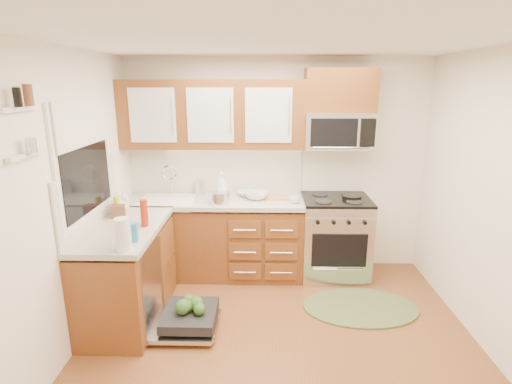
{
  "coord_description": "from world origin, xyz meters",
  "views": [
    {
      "loc": [
        -0.14,
        -2.93,
        2.21
      ],
      "look_at": [
        -0.22,
        0.85,
        1.18
      ],
      "focal_mm": 28.0,
      "sensor_mm": 36.0,
      "label": 1
    }
  ],
  "objects_px": {
    "rug": "(360,307)",
    "microwave": "(338,131)",
    "dishwasher": "(186,319)",
    "cutting_board": "(277,198)",
    "bowl_a": "(247,193)",
    "upper_cabinets": "(212,114)",
    "skillet": "(352,197)",
    "paper_towel_roll": "(123,235)",
    "range": "(334,237)",
    "stock_pot": "(219,198)",
    "sink": "(168,210)",
    "cup": "(295,199)",
    "bowl_b": "(256,196)"
  },
  "relations": [
    {
      "from": "rug",
      "to": "microwave",
      "type": "bearing_deg",
      "value": 100.8
    },
    {
      "from": "dishwasher",
      "to": "cutting_board",
      "type": "bearing_deg",
      "value": 53.86
    },
    {
      "from": "bowl_a",
      "to": "microwave",
      "type": "bearing_deg",
      "value": -2.8
    },
    {
      "from": "upper_cabinets",
      "to": "skillet",
      "type": "distance_m",
      "value": 1.82
    },
    {
      "from": "microwave",
      "to": "paper_towel_roll",
      "type": "relative_size",
      "value": 2.83
    },
    {
      "from": "cutting_board",
      "to": "bowl_a",
      "type": "height_order",
      "value": "bowl_a"
    },
    {
      "from": "dishwasher",
      "to": "rug",
      "type": "xyz_separation_m",
      "value": [
        1.7,
        0.39,
        -0.09
      ]
    },
    {
      "from": "rug",
      "to": "skillet",
      "type": "height_order",
      "value": "skillet"
    },
    {
      "from": "upper_cabinets",
      "to": "rug",
      "type": "distance_m",
      "value": 2.59
    },
    {
      "from": "range",
      "to": "skillet",
      "type": "distance_m",
      "value": 0.52
    },
    {
      "from": "rug",
      "to": "stock_pot",
      "type": "relative_size",
      "value": 5.19
    },
    {
      "from": "stock_pot",
      "to": "rug",
      "type": "bearing_deg",
      "value": -21.8
    },
    {
      "from": "sink",
      "to": "cup",
      "type": "bearing_deg",
      "value": -4.26
    },
    {
      "from": "paper_towel_roll",
      "to": "bowl_a",
      "type": "bearing_deg",
      "value": 60.77
    },
    {
      "from": "rug",
      "to": "cup",
      "type": "height_order",
      "value": "cup"
    },
    {
      "from": "rug",
      "to": "bowl_a",
      "type": "distance_m",
      "value": 1.77
    },
    {
      "from": "dishwasher",
      "to": "paper_towel_roll",
      "type": "bearing_deg",
      "value": -140.63
    },
    {
      "from": "sink",
      "to": "rug",
      "type": "xyz_separation_m",
      "value": [
        2.09,
        -0.73,
        -0.79
      ]
    },
    {
      "from": "upper_cabinets",
      "to": "range",
      "type": "xyz_separation_m",
      "value": [
        1.41,
        -0.15,
        -1.4
      ]
    },
    {
      "from": "paper_towel_roll",
      "to": "rug",
      "type": "bearing_deg",
      "value": 18.71
    },
    {
      "from": "dishwasher",
      "to": "rug",
      "type": "bearing_deg",
      "value": 12.87
    },
    {
      "from": "dishwasher",
      "to": "bowl_b",
      "type": "height_order",
      "value": "bowl_b"
    },
    {
      "from": "microwave",
      "to": "rug",
      "type": "bearing_deg",
      "value": -79.2
    },
    {
      "from": "stock_pot",
      "to": "cup",
      "type": "bearing_deg",
      "value": 1.98
    },
    {
      "from": "bowl_a",
      "to": "bowl_b",
      "type": "xyz_separation_m",
      "value": [
        0.11,
        -0.14,
        0.01
      ]
    },
    {
      "from": "upper_cabinets",
      "to": "sink",
      "type": "relative_size",
      "value": 3.31
    },
    {
      "from": "bowl_a",
      "to": "cup",
      "type": "height_order",
      "value": "cup"
    },
    {
      "from": "sink",
      "to": "rug",
      "type": "relative_size",
      "value": 0.53
    },
    {
      "from": "skillet",
      "to": "stock_pot",
      "type": "bearing_deg",
      "value": -174.94
    },
    {
      "from": "cutting_board",
      "to": "upper_cabinets",
      "type": "bearing_deg",
      "value": 173.21
    },
    {
      "from": "range",
      "to": "cup",
      "type": "height_order",
      "value": "cup"
    },
    {
      "from": "rug",
      "to": "skillet",
      "type": "bearing_deg",
      "value": 89.84
    },
    {
      "from": "cutting_board",
      "to": "sink",
      "type": "bearing_deg",
      "value": -176.91
    },
    {
      "from": "upper_cabinets",
      "to": "dishwasher",
      "type": "relative_size",
      "value": 2.93
    },
    {
      "from": "skillet",
      "to": "bowl_b",
      "type": "relative_size",
      "value": 0.82
    },
    {
      "from": "skillet",
      "to": "bowl_b",
      "type": "height_order",
      "value": "bowl_b"
    },
    {
      "from": "microwave",
      "to": "stock_pot",
      "type": "bearing_deg",
      "value": -168.57
    },
    {
      "from": "rug",
      "to": "bowl_b",
      "type": "bearing_deg",
      "value": 144.31
    },
    {
      "from": "stock_pot",
      "to": "bowl_b",
      "type": "distance_m",
      "value": 0.45
    },
    {
      "from": "upper_cabinets",
      "to": "sink",
      "type": "distance_m",
      "value": 1.21
    },
    {
      "from": "microwave",
      "to": "cutting_board",
      "type": "bearing_deg",
      "value": -174.72
    },
    {
      "from": "microwave",
      "to": "rug",
      "type": "distance_m",
      "value": 1.9
    },
    {
      "from": "rug",
      "to": "stock_pot",
      "type": "height_order",
      "value": "stock_pot"
    },
    {
      "from": "microwave",
      "to": "cup",
      "type": "relative_size",
      "value": 6.51
    },
    {
      "from": "bowl_a",
      "to": "skillet",
      "type": "bearing_deg",
      "value": -8.85
    },
    {
      "from": "skillet",
      "to": "bowl_b",
      "type": "bearing_deg",
      "value": 177.46
    },
    {
      "from": "bowl_a",
      "to": "bowl_b",
      "type": "height_order",
      "value": "bowl_b"
    },
    {
      "from": "dishwasher",
      "to": "cutting_board",
      "type": "relative_size",
      "value": 2.6
    },
    {
      "from": "upper_cabinets",
      "to": "dishwasher",
      "type": "height_order",
      "value": "upper_cabinets"
    },
    {
      "from": "range",
      "to": "sink",
      "type": "distance_m",
      "value": 1.96
    }
  ]
}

